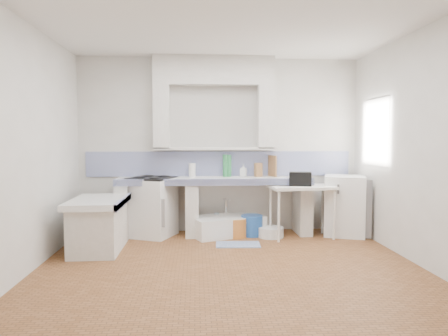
{
  "coord_description": "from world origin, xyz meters",
  "views": [
    {
      "loc": [
        -0.39,
        -4.63,
        1.5
      ],
      "look_at": [
        0.0,
        1.0,
        1.1
      ],
      "focal_mm": 32.76,
      "sensor_mm": 36.0,
      "label": 1
    }
  ],
  "objects": [
    {
      "name": "counter_pier_left",
      "position": [
        -1.5,
        1.7,
        0.41
      ],
      "size": [
        0.2,
        0.55,
        0.82
      ],
      "primitive_type": "cube",
      "color": "silver",
      "rests_on": "ground"
    },
    {
      "name": "peninsula_lip",
      "position": [
        -1.37,
        0.9,
        0.66
      ],
      "size": [
        0.04,
        1.1,
        0.1
      ],
      "primitive_type": "cube",
      "color": "navy",
      "rests_on": "ground"
    },
    {
      "name": "paper_towel",
      "position": [
        -0.45,
        1.85,
        1.01
      ],
      "size": [
        0.14,
        0.14,
        0.22
      ],
      "primitive_type": "cylinder",
      "rotation": [
        0.0,
        0.0,
        0.35
      ],
      "color": "white",
      "rests_on": "counter_slab"
    },
    {
      "name": "lace_valance",
      "position": [
        2.28,
        1.2,
        1.98
      ],
      "size": [
        0.01,
        0.84,
        0.24
      ],
      "primitive_type": "cube",
      "color": "white",
      "rests_on": "ground"
    },
    {
      "name": "side_table",
      "position": [
        1.21,
        1.42,
        0.4
      ],
      "size": [
        1.0,
        0.62,
        0.04
      ],
      "primitive_type": "cube",
      "rotation": [
        0.0,
        0.0,
        0.1
      ],
      "color": "white",
      "rests_on": "ground"
    },
    {
      "name": "counter_pier_mid",
      "position": [
        -0.45,
        1.7,
        0.41
      ],
      "size": [
        0.2,
        0.55,
        0.82
      ],
      "primitive_type": "cube",
      "color": "silver",
      "rests_on": "ground"
    },
    {
      "name": "peninsula_top",
      "position": [
        -1.7,
        0.9,
        0.66
      ],
      "size": [
        0.7,
        1.1,
        0.08
      ],
      "primitive_type": "cube",
      "color": "white",
      "rests_on": "ground"
    },
    {
      "name": "stove",
      "position": [
        -1.07,
        1.68,
        0.44
      ],
      "size": [
        0.81,
        0.8,
        0.88
      ],
      "primitive_type": "cube",
      "rotation": [
        0.0,
        0.0,
        -0.41
      ],
      "color": "white",
      "rests_on": "ground"
    },
    {
      "name": "bucket_orange",
      "position": [
        0.23,
        1.52,
        0.14
      ],
      "size": [
        0.39,
        0.39,
        0.29
      ],
      "primitive_type": "cylinder",
      "rotation": [
        0.0,
        0.0,
        0.33
      ],
      "color": "orange",
      "rests_on": "ground"
    },
    {
      "name": "cutting_board",
      "position": [
        0.84,
        1.85,
        1.07
      ],
      "size": [
        0.1,
        0.24,
        0.34
      ],
      "primitive_type": "cube",
      "rotation": [
        0.0,
        0.0,
        0.33
      ],
      "color": "olive",
      "rests_on": "counter_slab"
    },
    {
      "name": "green_bottle_b",
      "position": [
        0.14,
        1.85,
        1.07
      ],
      "size": [
        0.09,
        0.09,
        0.35
      ],
      "primitive_type": "cylinder",
      "rotation": [
        0.0,
        0.0,
        0.2
      ],
      "color": "#2A7A43",
      "rests_on": "counter_slab"
    },
    {
      "name": "floor",
      "position": [
        0.0,
        0.0,
        0.0
      ],
      "size": [
        4.5,
        4.5,
        0.0
      ],
      "primitive_type": "plane",
      "color": "brown",
      "rests_on": "ground"
    },
    {
      "name": "counter_lip",
      "position": [
        -0.1,
        1.42,
        0.86
      ],
      "size": [
        3.0,
        0.04,
        0.1
      ],
      "primitive_type": "cube",
      "color": "navy",
      "rests_on": "ground"
    },
    {
      "name": "knife_block",
      "position": [
        0.61,
        1.83,
        1.01
      ],
      "size": [
        0.13,
        0.12,
        0.22
      ],
      "primitive_type": "cube",
      "rotation": [
        0.0,
        0.0,
        0.33
      ],
      "color": "olive",
      "rests_on": "counter_slab"
    },
    {
      "name": "counter_pier_right",
      "position": [
        1.3,
        1.7,
        0.41
      ],
      "size": [
        0.2,
        0.55,
        0.82
      ],
      "primitive_type": "cube",
      "color": "silver",
      "rests_on": "ground"
    },
    {
      "name": "basin_white",
      "position": [
        0.75,
        1.48,
        0.08
      ],
      "size": [
        0.5,
        0.5,
        0.15
      ],
      "primitive_type": "cylinder",
      "rotation": [
        0.0,
        0.0,
        -0.35
      ],
      "color": "white",
      "rests_on": "ground"
    },
    {
      "name": "water_bottle_b",
      "position": [
        0.26,
        1.85,
        0.14
      ],
      "size": [
        0.1,
        0.1,
        0.29
      ],
      "primitive_type": "cylinder",
      "rotation": [
        0.0,
        0.0,
        -0.29
      ],
      "color": "silver",
      "rests_on": "ground"
    },
    {
      "name": "fridge",
      "position": [
        1.93,
        1.56,
        0.46
      ],
      "size": [
        0.77,
        0.77,
        0.93
      ],
      "primitive_type": "cube",
      "rotation": [
        0.0,
        0.0,
        -0.34
      ],
      "color": "white",
      "rests_on": "ground"
    },
    {
      "name": "ceiling",
      "position": [
        0.0,
        0.0,
        2.8
      ],
      "size": [
        4.5,
        4.5,
        0.0
      ],
      "primitive_type": "plane",
      "rotation": [
        3.14,
        0.0,
        0.0
      ],
      "color": "silver",
      "rests_on": "ground"
    },
    {
      "name": "bucket_red",
      "position": [
        -0.24,
        1.65,
        0.13
      ],
      "size": [
        0.34,
        0.34,
        0.25
      ],
      "primitive_type": "cylinder",
      "rotation": [
        0.0,
        0.0,
        0.29
      ],
      "color": "red",
      "rests_on": "ground"
    },
    {
      "name": "wall_front",
      "position": [
        0.0,
        -2.0,
        1.4
      ],
      "size": [
        4.5,
        0.0,
        4.5
      ],
      "primitive_type": "plane",
      "rotation": [
        -1.57,
        0.0,
        0.0
      ],
      "color": "silver",
      "rests_on": "ground"
    },
    {
      "name": "rug",
      "position": [
        0.2,
        1.05,
        0.01
      ],
      "size": [
        0.64,
        0.39,
        0.01
      ],
      "primitive_type": "cube",
      "rotation": [
        0.0,
        0.0,
        -0.06
      ],
      "color": "#2C4896",
      "rests_on": "ground"
    },
    {
      "name": "bucket_blue",
      "position": [
        0.48,
        1.6,
        0.16
      ],
      "size": [
        0.41,
        0.41,
        0.32
      ],
      "primitive_type": "cylinder",
      "rotation": [
        0.0,
        0.0,
        -0.24
      ],
      "color": "#2255A8",
      "rests_on": "ground"
    },
    {
      "name": "soap_bottle",
      "position": [
        0.37,
        1.85,
        1.0
      ],
      "size": [
        0.12,
        0.12,
        0.2
      ],
      "primitive_type": "imported",
      "rotation": [
        0.0,
        0.0,
        -0.41
      ],
      "color": "white",
      "rests_on": "counter_slab"
    },
    {
      "name": "window_frame",
      "position": [
        2.42,
        1.2,
        1.6
      ],
      "size": [
        0.35,
        0.86,
        1.06
      ],
      "primitive_type": "cube",
      "color": "#3D2613",
      "rests_on": "ground"
    },
    {
      "name": "backsplash",
      "position": [
        0.0,
        1.99,
        1.1
      ],
      "size": [
        4.27,
        0.03,
        0.4
      ],
      "primitive_type": "cube",
      "color": "navy",
      "rests_on": "ground"
    },
    {
      "name": "black_bag",
      "position": [
        1.19,
        1.42,
        0.9
      ],
      "size": [
        0.37,
        0.27,
        0.21
      ],
      "primitive_type": "cube",
      "rotation": [
        0.0,
        0.0,
        -0.25
      ],
      "color": "black",
      "rests_on": "side_table"
    },
    {
      "name": "water_bottle_a",
      "position": [
        -0.06,
        1.85,
        0.16
      ],
      "size": [
        0.1,
        0.1,
        0.32
      ],
      "primitive_type": "cylinder",
      "rotation": [
        0.0,
        0.0,
        0.16
      ],
      "color": "silver",
      "rests_on": "ground"
    },
    {
      "name": "wall_back",
      "position": [
        0.0,
        2.0,
        1.4
      ],
      "size": [
        4.5,
        0.0,
        4.5
      ],
      "primitive_type": "plane",
      "rotation": [
        1.57,
        0.0,
        0.0
      ],
      "color": "silver",
      "rests_on": "ground"
    },
    {
      "name": "sink",
      "position": [
        0.09,
        1.68,
        0.13
      ],
      "size": [
        1.25,
        0.97,
        0.27
      ],
      "primitive_type": "cube",
      "rotation": [
        0.0,
        0.0,
        0.38
      ],
      "color": "white",
      "rests_on": "ground"
    },
    {
      "name": "counter_slab",
      "position": [
        -0.1,
        1.7,
        0.86
      ],
      "size": [
        3.0,
        0.6,
        0.08
      ],
      "primitive_type": "cube",
      "color": "white",
      "rests_on": "ground"
    },
    {
      "name": "wall_right",
      "position": [
        2.25,
        0.0,
        1.4
      ],
      "size": [
        0.0,
        4.5,
        4.5
      ],
      "primitive_type": "plane",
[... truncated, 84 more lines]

